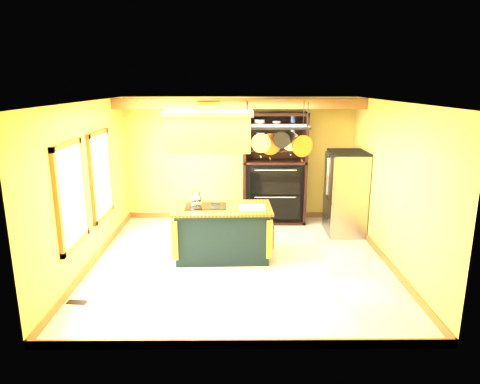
{
  "coord_description": "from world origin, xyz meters",
  "views": [
    {
      "loc": [
        -0.05,
        -6.83,
        2.99
      ],
      "look_at": [
        -0.0,
        0.3,
        1.16
      ],
      "focal_mm": 32.0,
      "sensor_mm": 36.0,
      "label": 1
    }
  ],
  "objects_px": {
    "range_hood": "(209,129)",
    "pot_rack": "(277,134)",
    "kitchen_island": "(222,232)",
    "hutch": "(274,181)",
    "refrigerator": "(345,195)"
  },
  "relations": [
    {
      "from": "kitchen_island",
      "to": "range_hood",
      "type": "bearing_deg",
      "value": 178.49
    },
    {
      "from": "kitchen_island",
      "to": "range_hood",
      "type": "relative_size",
      "value": 1.2
    },
    {
      "from": "pot_rack",
      "to": "refrigerator",
      "type": "distance_m",
      "value": 2.39
    },
    {
      "from": "range_hood",
      "to": "refrigerator",
      "type": "height_order",
      "value": "range_hood"
    },
    {
      "from": "kitchen_island",
      "to": "range_hood",
      "type": "height_order",
      "value": "range_hood"
    },
    {
      "from": "refrigerator",
      "to": "range_hood",
      "type": "bearing_deg",
      "value": -154.63
    },
    {
      "from": "range_hood",
      "to": "pot_rack",
      "type": "distance_m",
      "value": 1.12
    },
    {
      "from": "pot_rack",
      "to": "hutch",
      "type": "bearing_deg",
      "value": 85.97
    },
    {
      "from": "range_hood",
      "to": "refrigerator",
      "type": "bearing_deg",
      "value": 25.37
    },
    {
      "from": "kitchen_island",
      "to": "range_hood",
      "type": "distance_m",
      "value": 1.79
    },
    {
      "from": "range_hood",
      "to": "refrigerator",
      "type": "xyz_separation_m",
      "value": [
        2.63,
        1.25,
        -1.45
      ]
    },
    {
      "from": "kitchen_island",
      "to": "pot_rack",
      "type": "bearing_deg",
      "value": -1.78
    },
    {
      "from": "range_hood",
      "to": "hutch",
      "type": "relative_size",
      "value": 0.6
    },
    {
      "from": "range_hood",
      "to": "kitchen_island",
      "type": "bearing_deg",
      "value": 0.22
    },
    {
      "from": "kitchen_island",
      "to": "pot_rack",
      "type": "relative_size",
      "value": 1.48
    }
  ]
}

